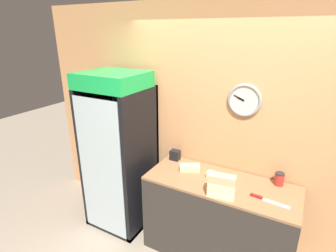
# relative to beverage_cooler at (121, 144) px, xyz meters

# --- Properties ---
(wall_back) EXTENTS (5.20, 0.09, 2.70)m
(wall_back) POSITION_rel_beverage_cooler_xyz_m (1.28, 0.35, 0.28)
(wall_back) COLOR tan
(wall_back) RESTS_ON ground_plane
(prep_counter) EXTENTS (1.54, 0.63, 0.92)m
(prep_counter) POSITION_rel_beverage_cooler_xyz_m (1.28, -0.01, -0.61)
(prep_counter) COLOR #332D28
(prep_counter) RESTS_ON ground_plane
(beverage_cooler) EXTENTS (0.72, 0.70, 1.96)m
(beverage_cooler) POSITION_rel_beverage_cooler_xyz_m (0.00, 0.00, 0.00)
(beverage_cooler) COLOR black
(beverage_cooler) RESTS_ON ground_plane
(sandwich_stack_bottom) EXTENTS (0.26, 0.12, 0.08)m
(sandwich_stack_bottom) POSITION_rel_beverage_cooler_xyz_m (1.36, -0.25, -0.11)
(sandwich_stack_bottom) COLOR beige
(sandwich_stack_bottom) RESTS_ON prep_counter
(sandwich_stack_middle) EXTENTS (0.26, 0.13, 0.08)m
(sandwich_stack_middle) POSITION_rel_beverage_cooler_xyz_m (1.36, -0.25, -0.03)
(sandwich_stack_middle) COLOR beige
(sandwich_stack_middle) RESTS_ON sandwich_stack_bottom
(sandwich_stack_top) EXTENTS (0.26, 0.13, 0.08)m
(sandwich_stack_top) POSITION_rel_beverage_cooler_xyz_m (1.36, -0.25, 0.04)
(sandwich_stack_top) COLOR tan
(sandwich_stack_top) RESTS_ON sandwich_stack_middle
(sandwich_flat_left) EXTENTS (0.28, 0.11, 0.07)m
(sandwich_flat_left) POSITION_rel_beverage_cooler_xyz_m (1.26, 0.01, -0.11)
(sandwich_flat_left) COLOR beige
(sandwich_flat_left) RESTS_ON prep_counter
(sandwich_flat_right) EXTENTS (0.24, 0.19, 0.07)m
(sandwich_flat_right) POSITION_rel_beverage_cooler_xyz_m (0.90, 0.05, -0.11)
(sandwich_flat_right) COLOR beige
(sandwich_flat_right) RESTS_ON prep_counter
(chefs_knife) EXTENTS (0.35, 0.06, 0.02)m
(chefs_knife) POSITION_rel_beverage_cooler_xyz_m (1.73, -0.11, -0.14)
(chefs_knife) COLOR silver
(chefs_knife) RESTS_ON prep_counter
(condiment_jar) EXTENTS (0.10, 0.10, 0.13)m
(condiment_jar) POSITION_rel_beverage_cooler_xyz_m (1.81, 0.23, -0.08)
(condiment_jar) COLOR #B72D23
(condiment_jar) RESTS_ON prep_counter
(napkin_dispenser) EXTENTS (0.11, 0.09, 0.12)m
(napkin_dispenser) POSITION_rel_beverage_cooler_xyz_m (0.64, 0.21, -0.09)
(napkin_dispenser) COLOR black
(napkin_dispenser) RESTS_ON prep_counter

